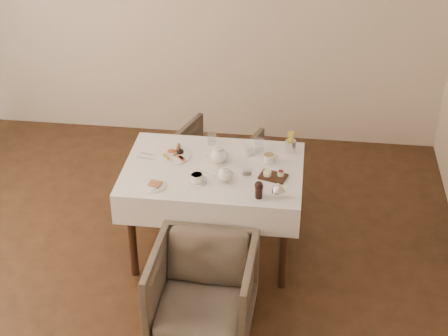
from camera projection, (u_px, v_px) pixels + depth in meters
name	position (u px, v px, depth m)	size (l,w,h in m)	color
table	(213.00, 181.00, 4.96)	(1.28, 0.88, 0.75)	black
armchair_near	(203.00, 290.00, 4.47)	(0.66, 0.68, 0.62)	#50483B
armchair_far	(215.00, 164.00, 5.81)	(0.63, 0.65, 0.59)	#50483B
breakfast_plate	(173.00, 154.00, 5.04)	(0.28, 0.28, 0.03)	white
side_plate	(152.00, 186.00, 4.69)	(0.18, 0.17, 0.02)	white
teapot_centre	(219.00, 154.00, 4.92)	(0.17, 0.14, 0.14)	white
teapot_front	(225.00, 174.00, 4.72)	(0.15, 0.11, 0.12)	white
creamer	(248.00, 150.00, 5.03)	(0.07, 0.07, 0.08)	white
teacup_near	(197.00, 179.00, 4.72)	(0.13, 0.13, 0.07)	white
teacup_far	(269.00, 159.00, 4.95)	(0.13, 0.13, 0.06)	white
glass_left	(212.00, 139.00, 5.16)	(0.06, 0.06, 0.09)	silver
glass_mid	(247.00, 168.00, 4.81)	(0.07, 0.07, 0.09)	silver
glass_right	(259.00, 145.00, 5.08)	(0.07, 0.07, 0.10)	silver
condiment_board	(273.00, 175.00, 4.79)	(0.21, 0.17, 0.05)	black
pepper_mill_left	(259.00, 189.00, 4.56)	(0.06, 0.06, 0.12)	black
pepper_mill_right	(259.00, 190.00, 4.55)	(0.06, 0.06, 0.12)	black
silver_pot	(278.00, 190.00, 4.55)	(0.11, 0.09, 0.12)	white
fries_cup	(291.00, 143.00, 5.05)	(0.08, 0.08, 0.17)	silver
cutlery_fork	(152.00, 155.00, 5.04)	(0.02, 0.19, 0.00)	silver
cutlery_knife	(149.00, 159.00, 5.00)	(0.02, 0.19, 0.00)	silver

